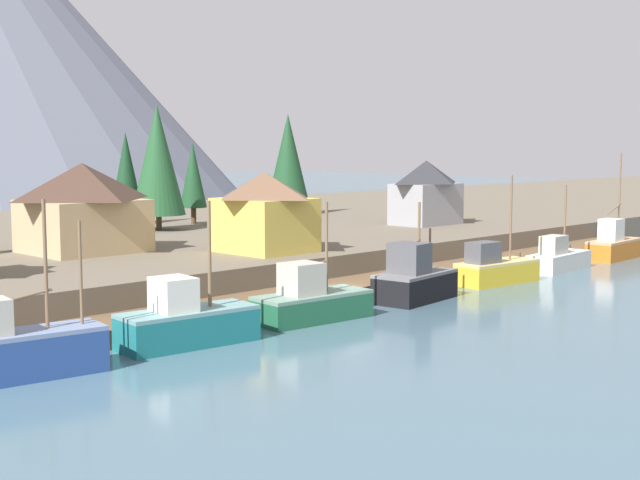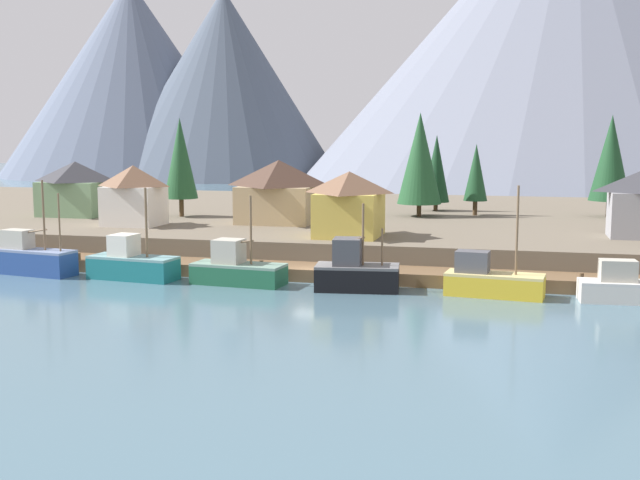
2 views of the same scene
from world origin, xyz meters
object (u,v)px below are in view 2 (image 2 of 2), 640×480
Objects in this scene: fishing_boat_black at (355,272)px; conifer_mid_left at (180,158)px; fishing_boat_green at (237,269)px; fishing_boat_blue at (32,258)px; house_white at (134,195)px; house_yellow at (349,203)px; fishing_boat_teal at (132,264)px; conifer_back_left at (611,158)px; fishing_boat_white at (630,288)px; house_green at (76,188)px; conifer_near_left at (436,169)px; house_tan at (279,191)px; conifer_mid_right at (420,158)px; fishing_boat_yellow at (491,281)px; conifer_near_right at (476,173)px.

fishing_boat_black is 34.53m from conifer_mid_left.
fishing_boat_blue is at bearing -175.00° from fishing_boat_green.
fishing_boat_black is at bearing -30.12° from house_white.
conifer_mid_left reaches higher than fishing_boat_black.
fishing_boat_teal is at bearing -143.80° from house_yellow.
house_white is at bearing -156.76° from conifer_back_left.
fishing_boat_white is 59.03m from house_green.
fishing_boat_green is at bearing -39.20° from house_green.
house_green is 0.82× the size of conifer_near_left.
house_tan is (-9.18, 9.10, 0.33)m from house_yellow.
fishing_boat_green is 32.50m from conifer_mid_right.
fishing_boat_blue is at bearing -126.65° from house_tan.
conifer_mid_left reaches higher than fishing_boat_white.
fishing_boat_black is 0.81× the size of fishing_boat_yellow.
fishing_boat_white is at bearing 6.60° from fishing_boat_teal.
house_white is at bearing 163.98° from fishing_boat_yellow.
house_green is at bearing 154.79° from fishing_boat_white.
conifer_near_right is at bearing 24.52° from conifer_mid_right.
fishing_boat_blue is 15.08m from house_white.
fishing_boat_black is 37.47m from conifer_near_left.
house_green is 12.25m from conifer_mid_left.
fishing_boat_black is 0.82× the size of house_tan.
fishing_boat_green is 0.68× the size of conifer_mid_left.
house_yellow is (-21.95, 10.91, 4.43)m from fishing_boat_white.
fishing_boat_blue is 1.07× the size of house_green.
house_white is 12.81m from house_green.
conifer_near_right is at bearing 52.50° from fishing_boat_blue.
conifer_near_left is at bearing 79.78° from fishing_boat_black.
fishing_boat_white is 24.91m from house_yellow.
conifer_near_left is at bearing 60.26° from fishing_boat_blue.
fishing_boat_blue is 59.54m from conifer_back_left.
house_green is (-32.90, 10.42, 0.13)m from house_yellow.
conifer_mid_right is (36.79, 8.27, 3.27)m from house_green.
house_tan is (15.03, 20.20, 4.43)m from fishing_boat_blue.
house_yellow is 26.15m from conifer_near_left.
fishing_boat_yellow is 30.06m from house_tan.
house_white is (1.93, 14.36, 4.20)m from fishing_boat_blue.
fishing_boat_yellow is 1.01× the size of house_tan.
conifer_mid_left is at bearing 127.50° from fishing_boat_green.
conifer_mid_right reaches higher than house_green.
house_yellow is (-12.63, 11.06, 4.32)m from fishing_boat_yellow.
house_white is 22.52m from house_yellow.
fishing_boat_yellow is at bearing 8.87° from fishing_boat_blue.
fishing_boat_blue is 46.16m from fishing_boat_white.
fishing_boat_yellow is 0.72× the size of conifer_back_left.
conifer_near_left is (29.23, 36.69, 6.11)m from fishing_boat_blue.
house_tan is 0.99× the size of conifer_near_right.
fishing_boat_white is at bearing 9.03° from fishing_boat_blue.
fishing_boat_white is 0.92× the size of conifer_near_right.
fishing_boat_yellow is 41.83m from conifer_mid_left.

